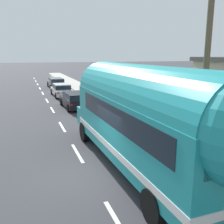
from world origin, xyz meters
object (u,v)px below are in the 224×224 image
object	(u,v)px
car_second	(62,89)
painted_bus	(146,116)
car_lead	(75,99)
car_third	(56,82)
utility_pole	(207,56)

from	to	relation	value
car_second	painted_bus	bearing A→B (deg)	-89.53
car_lead	car_third	size ratio (longest dim) A/B	0.96
car_third	car_second	bearing A→B (deg)	-92.64
utility_pole	car_lead	distance (m)	13.43
car_lead	car_second	size ratio (longest dim) A/B	0.95
utility_pole	car_third	size ratio (longest dim) A/B	1.83
painted_bus	car_lead	world-z (taller)	painted_bus
car_lead	painted_bus	bearing A→B (deg)	-89.75
utility_pole	car_second	distance (m)	20.12
painted_bus	utility_pole	bearing A→B (deg)	8.12
car_lead	car_third	bearing A→B (deg)	89.06
utility_pole	car_second	xyz separation A→B (m)	(-2.97, 19.55, -3.68)
car_lead	car_second	bearing A→B (deg)	90.88
car_second	utility_pole	bearing A→B (deg)	-81.36
car_third	painted_bus	bearing A→B (deg)	-90.38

